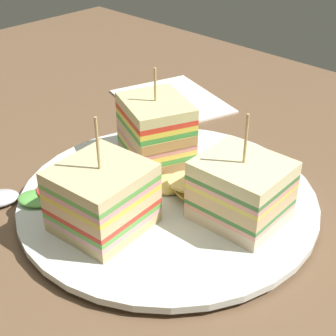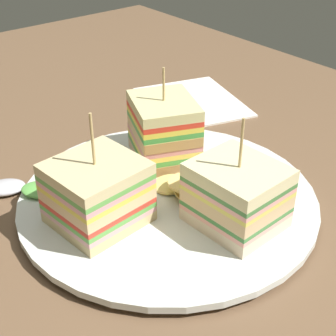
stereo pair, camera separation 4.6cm
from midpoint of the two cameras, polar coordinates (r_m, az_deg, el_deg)
name	(u,v)px [view 2 (the right image)]	position (r cm, az deg, el deg)	size (l,w,h in cm)	color
ground_plane	(168,213)	(48.79, 2.70, -5.18)	(124.99, 85.43, 1.80)	brown
plate	(168,199)	(47.83, 2.75, -3.62)	(27.85, 27.85, 1.20)	white
sandwich_wedge_0	(164,130)	(51.88, 2.09, 4.24)	(9.10, 8.39, 9.91)	beige
sandwich_wedge_1	(98,193)	(42.92, -4.90, -2.92)	(7.62, 8.02, 10.32)	#D5BA7F
sandwich_wedge_2	(236,195)	(43.33, 10.73, -3.13)	(7.66, 6.76, 10.04)	beige
chip_pile	(185,186)	(47.42, 4.75, -2.09)	(7.61, 5.82, 1.68)	#E3CC72
salad_garnish	(66,183)	(48.81, -8.76, -1.76)	(6.46, 8.22, 1.23)	#5AA43E
napkin	(192,101)	(68.65, 4.66, 7.47)	(14.17, 11.92, 0.50)	white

